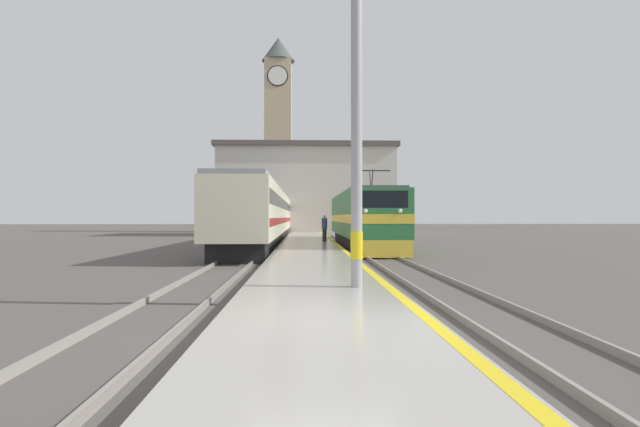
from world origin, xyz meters
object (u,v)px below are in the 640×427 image
Objects in this scene: catenary_mast at (361,85)px; person_on_platform at (324,228)px; locomotive_train at (363,220)px; passenger_train at (270,216)px; clock_tower at (278,129)px.

catenary_mast is 20.09m from person_on_platform.
locomotive_train is 9.57× the size of person_on_platform.
person_on_platform is (4.11, -12.32, -0.77)m from passenger_train.
locomotive_train is at bearing -62.56° from passenger_train.
catenary_mast reaches higher than person_on_platform.
catenary_mast is 56.79m from clock_tower.
locomotive_train reaches higher than passenger_train.
clock_tower is at bearing 91.29° from passenger_train.
locomotive_train is 2.39m from person_on_platform.
person_on_platform is (-2.34, 0.10, -0.48)m from locomotive_train.
locomotive_train is 0.61× the size of clock_tower.
clock_tower reaches higher than catenary_mast.
clock_tower is (-4.64, 36.13, 12.41)m from person_on_platform.
person_on_platform is at bearing -82.67° from clock_tower.
catenary_mast is at bearing -90.13° from person_on_platform.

